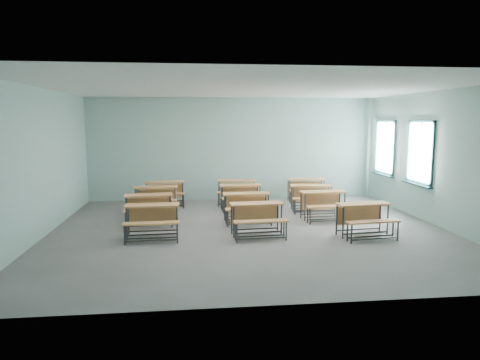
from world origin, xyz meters
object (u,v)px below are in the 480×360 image
object	(u,v)px
desk_unit_r0c0	(152,216)
desk_unit_r3c1	(236,188)
desk_unit_r3c0	(165,190)
desk_unit_r1c1	(247,203)
desk_unit_r0c2	(365,215)
desk_unit_r1c0	(149,205)
desk_unit_r3c2	(307,186)
desk_unit_r2c2	(312,194)
desk_unit_r0c1	(257,214)
desk_unit_r2c0	(156,196)
desk_unit_r1c2	(324,201)
desk_unit_r2c1	(241,193)

from	to	relation	value
desk_unit_r0c0	desk_unit_r3c1	xyz separation A→B (m)	(2.17, 3.52, 0.00)
desk_unit_r0c0	desk_unit_r3c0	size ratio (longest dim) A/B	0.98
desk_unit_r0c0	desk_unit_r1c1	world-z (taller)	same
desk_unit_r0c2	desk_unit_r1c0	xyz separation A→B (m)	(-4.74, 1.65, 0.00)
desk_unit_r0c0	desk_unit_r3c2	world-z (taller)	same
desk_unit_r0c2	desk_unit_r3c0	world-z (taller)	same
desk_unit_r1c0	desk_unit_r2c2	size ratio (longest dim) A/B	1.00
desk_unit_r0c1	desk_unit_r0c2	bearing A→B (deg)	-10.95
desk_unit_r2c0	desk_unit_r2c2	distance (m)	4.28
desk_unit_r0c2	desk_unit_r1c2	world-z (taller)	same
desk_unit_r0c2	desk_unit_r3c1	size ratio (longest dim) A/B	1.00
desk_unit_r2c1	desk_unit_r3c2	distance (m)	2.37
desk_unit_r2c0	desk_unit_r2c1	bearing A→B (deg)	2.84
desk_unit_r0c1	desk_unit_r3c1	xyz separation A→B (m)	(-0.08, 3.60, 0.00)
desk_unit_r2c2	desk_unit_r3c0	size ratio (longest dim) A/B	1.02
desk_unit_r3c0	desk_unit_r0c0	bearing A→B (deg)	-93.94
desk_unit_r2c2	desk_unit_r3c1	size ratio (longest dim) A/B	0.99
desk_unit_r1c1	desk_unit_r0c0	bearing A→B (deg)	-152.73
desk_unit_r2c2	desk_unit_r0c2	bearing A→B (deg)	-75.85
desk_unit_r3c2	desk_unit_r2c2	bearing A→B (deg)	-94.54
desk_unit_r1c2	desk_unit_r3c1	distance (m)	3.01
desk_unit_r1c1	desk_unit_r2c0	distance (m)	2.67
desk_unit_r1c0	desk_unit_r1c1	xyz separation A→B (m)	(2.39, -0.07, 0.00)
desk_unit_r3c1	desk_unit_r0c2	bearing A→B (deg)	-52.22
desk_unit_r1c2	desk_unit_r2c0	distance (m)	4.48
desk_unit_r2c1	desk_unit_r3c1	size ratio (longest dim) A/B	0.96
desk_unit_r0c0	desk_unit_r1c0	distance (m)	1.29
desk_unit_r0c2	desk_unit_r3c1	bearing A→B (deg)	115.10
desk_unit_r2c0	desk_unit_r3c0	bearing A→B (deg)	79.92
desk_unit_r1c1	desk_unit_r2c2	size ratio (longest dim) A/B	0.96
desk_unit_r0c2	desk_unit_r0c1	bearing A→B (deg)	166.36
desk_unit_r0c1	desk_unit_r0c2	xyz separation A→B (m)	(2.30, -0.29, 0.00)
desk_unit_r0c2	desk_unit_r1c2	size ratio (longest dim) A/B	1.02
desk_unit_r2c2	desk_unit_r2c0	bearing A→B (deg)	-177.42
desk_unit_r0c1	desk_unit_r3c0	size ratio (longest dim) A/B	1.01
desk_unit_r0c2	desk_unit_r2c1	world-z (taller)	same
desk_unit_r2c1	desk_unit_r0c1	bearing A→B (deg)	-91.28
desk_unit_r2c1	desk_unit_r3c2	size ratio (longest dim) A/B	0.98
desk_unit_r1c1	desk_unit_r2c1	bearing A→B (deg)	87.93
desk_unit_r1c1	desk_unit_r2c2	world-z (taller)	same
desk_unit_r3c0	desk_unit_r3c1	size ratio (longest dim) A/B	0.97
desk_unit_r1c2	desk_unit_r3c1	world-z (taller)	same
desk_unit_r0c0	desk_unit_r2c2	size ratio (longest dim) A/B	0.96
desk_unit_r3c1	desk_unit_r1c2	bearing A→B (deg)	-42.04
desk_unit_r2c1	desk_unit_r0c0	bearing A→B (deg)	-132.63
desk_unit_r3c1	desk_unit_r0c1	bearing A→B (deg)	-82.31
desk_unit_r3c2	desk_unit_r0c1	bearing A→B (deg)	-115.23
desk_unit_r0c0	desk_unit_r3c2	size ratio (longest dim) A/B	0.97
desk_unit_r3c2	desk_unit_r2c1	bearing A→B (deg)	-150.22
desk_unit_r0c1	desk_unit_r3c0	world-z (taller)	same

